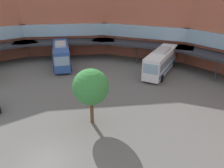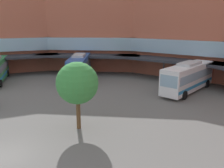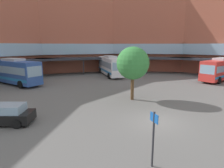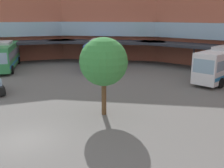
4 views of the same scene
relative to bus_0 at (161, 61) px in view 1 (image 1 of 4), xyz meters
name	(u,v)px [view 1 (image 1 of 4)]	position (x,y,z in m)	size (l,w,h in m)	color
ground_plane	(46,161)	(1.30, -23.72, -1.98)	(115.55, 115.55, 0.00)	#605E5B
station_building	(166,28)	(1.30, -2.31, 5.66)	(73.86, 38.51, 16.08)	#AD5942
bus_0	(161,61)	(0.00, 0.00, 0.00)	(4.22, 11.11, 3.92)	white
bus_1	(61,54)	(-15.57, -7.00, 0.03)	(9.69, 8.76, 3.99)	#2D519E
plaza_tree	(91,87)	(0.66, -17.35, 2.04)	(3.53, 3.53, 5.80)	brown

